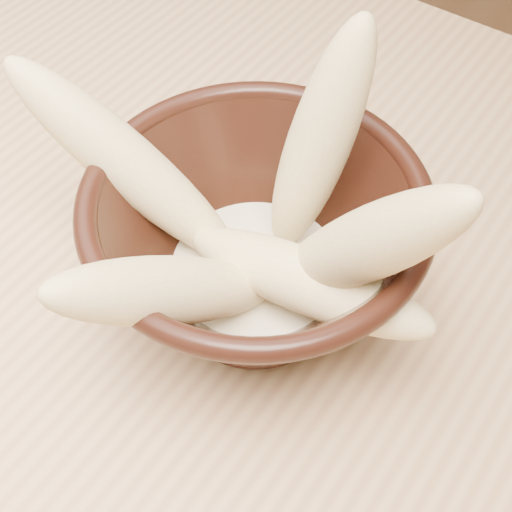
# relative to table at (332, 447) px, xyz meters

# --- Properties ---
(table) EXTENTS (1.20, 0.80, 0.75)m
(table) POSITION_rel_table_xyz_m (0.00, 0.00, 0.00)
(table) COLOR tan
(table) RESTS_ON ground
(bowl) EXTENTS (0.20, 0.20, 0.11)m
(bowl) POSITION_rel_table_xyz_m (-0.08, 0.02, 0.14)
(bowl) COLOR black
(bowl) RESTS_ON table
(milk_puddle) EXTENTS (0.11, 0.11, 0.02)m
(milk_puddle) POSITION_rel_table_xyz_m (-0.08, 0.02, 0.11)
(milk_puddle) COLOR beige
(milk_puddle) RESTS_ON bowl
(banana_upright) EXTENTS (0.06, 0.09, 0.16)m
(banana_upright) POSITION_rel_table_xyz_m (-0.07, 0.07, 0.19)
(banana_upright) COLOR #D8BE7F
(banana_upright) RESTS_ON bowl
(banana_left) EXTENTS (0.16, 0.07, 0.14)m
(banana_left) POSITION_rel_table_xyz_m (-0.16, 0.01, 0.18)
(banana_left) COLOR #D8BE7F
(banana_left) RESTS_ON bowl
(banana_right) EXTENTS (0.13, 0.05, 0.17)m
(banana_right) POSITION_rel_table_xyz_m (-0.02, 0.02, 0.19)
(banana_right) COLOR #D8BE7F
(banana_right) RESTS_ON bowl
(banana_across) EXTENTS (0.16, 0.04, 0.06)m
(banana_across) POSITION_rel_table_xyz_m (-0.04, 0.01, 0.15)
(banana_across) COLOR #D8BE7F
(banana_across) RESTS_ON bowl
(banana_front) EXTENTS (0.08, 0.15, 0.13)m
(banana_front) POSITION_rel_table_xyz_m (-0.09, -0.04, 0.17)
(banana_front) COLOR #D8BE7F
(banana_front) RESTS_ON bowl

